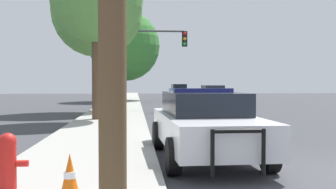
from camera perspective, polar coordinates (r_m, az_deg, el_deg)
The scene contains 9 objects.
sidewalk_left at distance 7.71m, azimuth -12.29°, elevation -10.74°, with size 3.00×110.00×0.13m.
police_car at distance 9.47m, azimuth 5.04°, elevation -3.92°, with size 2.22×5.12×1.58m.
fire_hydrant at distance 6.48m, azimuth -20.88°, elevation -8.45°, with size 0.57×0.25×0.87m.
traffic_light at distance 24.94m, azimuth -2.85°, elevation 5.87°, with size 4.19×0.35×4.74m.
car_background_oncoming at distance 34.74m, azimuth 6.12°, elevation 0.11°, with size 2.02×4.54×1.45m.
car_background_distant at distance 46.04m, azimuth 1.45°, elevation 0.54°, with size 1.95×4.68×1.50m.
tree_sidewalk_far at distance 37.24m, azimuth -5.92°, elevation 6.56°, with size 6.18×6.18×7.85m.
tree_sidewalk_mid at distance 24.34m, azimuth -9.59°, elevation 11.00°, with size 5.09×5.09×8.09m.
traffic_cone at distance 5.86m, azimuth -13.15°, elevation -10.84°, with size 0.29×0.29×0.64m.
Camera 1 is at (-4.08, -7.46, 1.72)m, focal length 45.00 mm.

